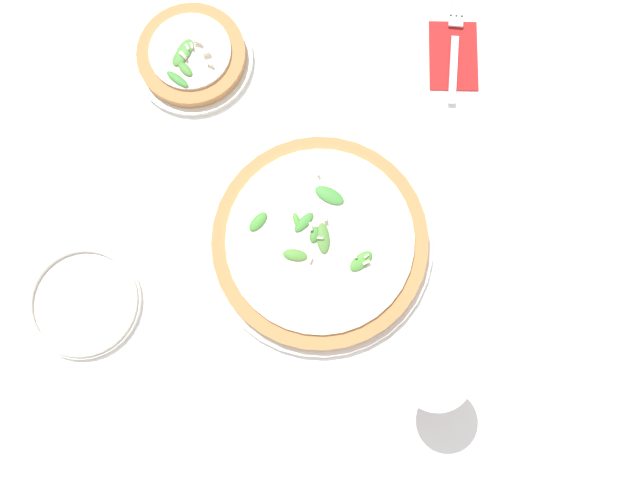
% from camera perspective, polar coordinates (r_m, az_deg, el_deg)
% --- Properties ---
extents(ground_plane, '(6.00, 6.00, 0.00)m').
position_cam_1_polar(ground_plane, '(0.96, 1.20, -2.43)').
color(ground_plane, white).
extents(pizza_arugula_main, '(0.35, 0.35, 0.05)m').
position_cam_1_polar(pizza_arugula_main, '(0.95, -0.00, -0.14)').
color(pizza_arugula_main, silver).
rests_on(pizza_arugula_main, ground_plane).
extents(pizza_personal_side, '(0.19, 0.19, 0.05)m').
position_cam_1_polar(pizza_personal_side, '(1.07, -11.61, 16.11)').
color(pizza_personal_side, silver).
rests_on(pizza_personal_side, ground_plane).
extents(wine_glass, '(0.09, 0.09, 0.16)m').
position_cam_1_polar(wine_glass, '(0.85, 9.96, -11.94)').
color(wine_glass, white).
rests_on(wine_glass, ground_plane).
extents(napkin, '(0.14, 0.11, 0.01)m').
position_cam_1_polar(napkin, '(1.08, 12.11, 16.17)').
color(napkin, '#B21E1E').
rests_on(napkin, ground_plane).
extents(fork, '(0.19, 0.07, 0.00)m').
position_cam_1_polar(fork, '(1.08, 12.19, 16.62)').
color(fork, silver).
rests_on(fork, ground_plane).
extents(side_plate_white, '(0.17, 0.17, 0.02)m').
position_cam_1_polar(side_plate_white, '(1.01, -20.78, -5.32)').
color(side_plate_white, silver).
rests_on(side_plate_white, ground_plane).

